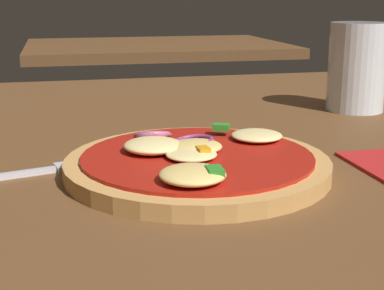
{
  "coord_description": "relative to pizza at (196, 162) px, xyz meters",
  "views": [
    {
      "loc": [
        -0.15,
        -0.49,
        0.18
      ],
      "look_at": [
        -0.04,
        -0.02,
        0.05
      ],
      "focal_mm": 53.23,
      "sensor_mm": 36.0,
      "label": 1
    }
  ],
  "objects": [
    {
      "name": "beer_glass",
      "position": [
        0.27,
        0.22,
        0.04
      ],
      "size": [
        0.07,
        0.07,
        0.11
      ],
      "color": "silver",
      "rests_on": "dining_table"
    },
    {
      "name": "pizza",
      "position": [
        0.0,
        0.0,
        0.0
      ],
      "size": [
        0.23,
        0.23,
        0.03
      ],
      "color": "tan",
      "rests_on": "dining_table"
    },
    {
      "name": "background_table",
      "position": [
        0.19,
        1.29,
        -0.02
      ],
      "size": [
        0.78,
        0.54,
        0.03
      ],
      "color": "brown",
      "rests_on": "ground"
    },
    {
      "name": "dining_table",
      "position": [
        0.04,
        0.04,
        -0.02
      ],
      "size": [
        1.38,
        1.07,
        0.03
      ],
      "color": "brown",
      "rests_on": "ground"
    },
    {
      "name": "fork",
      "position": [
        -0.14,
        0.02,
        -0.01
      ],
      "size": [
        0.17,
        0.05,
        0.01
      ],
      "color": "silver",
      "rests_on": "dining_table"
    }
  ]
}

